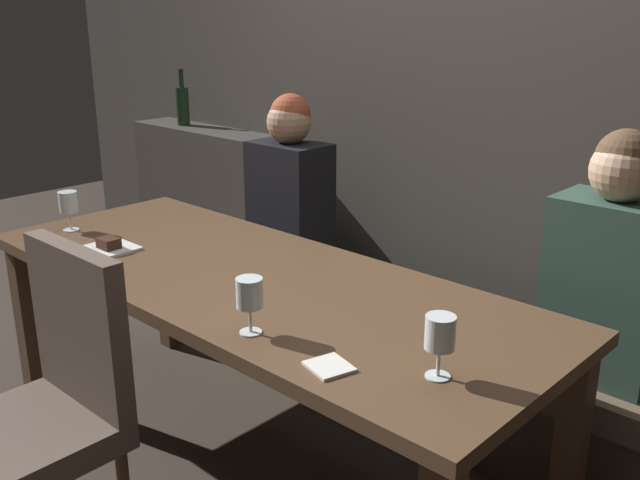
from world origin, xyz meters
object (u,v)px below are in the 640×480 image
Objects in this scene: dining_table at (251,298)px; banquette_bench at (375,343)px; diner_redhead at (290,187)px; wine_glass_center_back at (250,296)px; diner_bearded at (610,264)px; wine_glass_center_front at (68,204)px; wine_glass_far_left at (440,336)px; dessert_plate at (108,247)px; wine_bottle_dark_red at (183,105)px; chair_near_side at (50,395)px.

dining_table is 0.88× the size of banquette_bench.
diner_redhead is (-0.54, 0.72, 0.18)m from dining_table.
diner_bearded is at bearing 58.47° from wine_glass_center_back.
wine_glass_center_front reaches higher than banquette_bench.
diner_redhead is at bearing 178.62° from diner_bearded.
wine_glass_far_left is 0.86× the size of dessert_plate.
wine_glass_center_back reaches higher than dessert_plate.
wine_glass_center_back is at bearing -6.18° from wine_glass_center_front.
wine_glass_center_front is at bearing -55.06° from wine_bottle_dark_red.
diner_redhead is 0.97m from wine_glass_center_front.
diner_bearded is at bearing -1.38° from diner_redhead.
wine_glass_center_back is (0.40, 0.42, 0.29)m from chair_near_side.
chair_near_side is at bearing -133.47° from wine_glass_center_back.
wine_glass_center_front reaches higher than dining_table.
banquette_bench is 0.81m from diner_redhead.
diner_redhead is at bearing 177.61° from banquette_bench.
chair_near_side is at bearing -92.04° from banquette_bench.
wine_glass_center_back is at bearing -121.53° from diner_bearded.
wine_glass_center_front is at bearing 147.57° from chair_near_side.
diner_redhead is 1.36m from wine_glass_center_back.
chair_near_side is at bearing -94.02° from dining_table.
dessert_plate reaches higher than banquette_bench.
banquette_bench is 3.06× the size of diner_bearded.
diner_bearded is 4.97× the size of wine_glass_center_back.
wine_glass_center_back is 0.94m from dessert_plate.
wine_glass_far_left is at bearing -31.74° from diner_redhead.
dessert_plate is at bearing -5.17° from wine_glass_center_front.
wine_bottle_dark_red is at bearing 133.74° from dessert_plate.
wine_glass_far_left is at bearing -95.46° from diner_bearded.
banquette_bench is at bearing 109.02° from wine_glass_center_back.
dessert_plate is at bearing -92.80° from diner_redhead.
diner_bearded is at bearing -0.80° from banquette_bench.
chair_near_side is 5.98× the size of wine_glass_center_back.
diner_redhead reaches higher than dining_table.
wine_glass_far_left is at bearing -24.20° from wine_bottle_dark_red.
wine_glass_far_left is (0.53, 0.15, 0.00)m from wine_glass_center_back.
diner_bearded reaches higher than banquette_bench.
banquette_bench is 15.24× the size of wine_glass_center_front.
wine_bottle_dark_red reaches higher than wine_glass_far_left.
wine_bottle_dark_red is 1.99× the size of wine_glass_far_left.
chair_near_side is 1.22× the size of diner_redhead.
diner_redhead is at bearing 66.65° from wine_glass_center_front.
dining_table is 0.96m from wine_glass_center_front.
wine_glass_far_left is 1.46m from dessert_plate.
wine_glass_far_left reaches higher than banquette_bench.
diner_redhead reaches higher than wine_glass_center_front.
diner_bearded is at bearing 84.54° from wine_glass_far_left.
wine_glass_far_left is at bearing -44.32° from banquette_bench.
wine_bottle_dark_red reaches higher than diner_redhead.
chair_near_side is 1.20× the size of diner_bearded.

